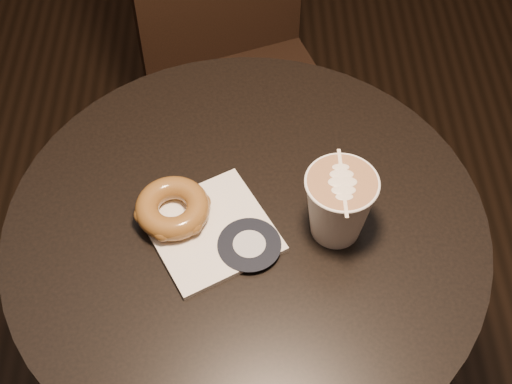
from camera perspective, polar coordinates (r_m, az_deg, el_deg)
cafe_table at (r=1.20m, az=-0.69°, el=-7.93°), size 0.70×0.70×0.75m
chair at (r=1.60m, az=-1.83°, el=11.61°), size 0.49×0.49×0.96m
pastry_bag at (r=1.02m, az=-3.62°, el=-3.09°), size 0.22×0.22×0.01m
doughnut at (r=1.02m, az=-6.69°, el=-1.28°), size 0.11×0.11×0.03m
latte_cup at (r=0.98m, az=6.62°, el=-1.14°), size 0.10×0.10×0.11m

